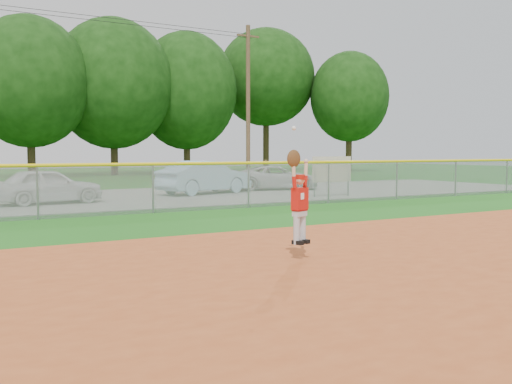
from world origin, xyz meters
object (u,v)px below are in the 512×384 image
sponsor_sign (332,170)px  ballplayer (299,197)px  car_white_a (48,186)px  car_blue (204,177)px  car_white_b (276,178)px

sponsor_sign → ballplayer: 14.03m
car_white_a → sponsor_sign: bearing=-109.2°
car_white_a → ballplayer: 13.30m
car_blue → ballplayer: (-5.03, -14.78, 0.35)m
sponsor_sign → ballplayer: size_ratio=0.94×
car_blue → sponsor_sign: bearing=-152.3°
car_white_b → sponsor_sign: sponsor_sign is taller
car_white_a → sponsor_sign: 11.04m
sponsor_sign → ballplayer: ballplayer is taller
ballplayer → car_white_a: bearing=97.8°
car_white_a → car_white_b: car_white_a is taller
car_white_b → ballplayer: ballplayer is taller
car_white_a → car_white_b: (11.06, 2.41, -0.06)m
car_white_a → sponsor_sign: sponsor_sign is taller
sponsor_sign → car_blue: bearing=134.6°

